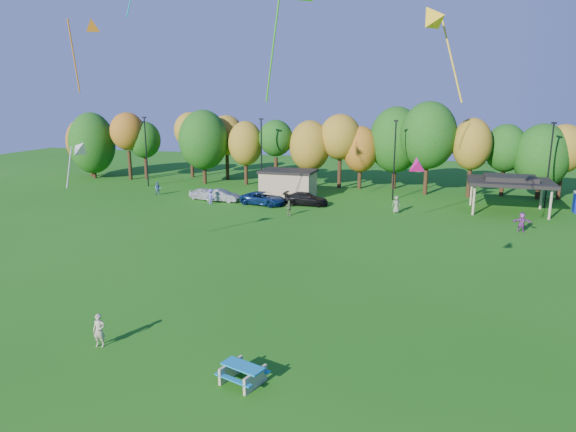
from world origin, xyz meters
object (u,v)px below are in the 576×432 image
(car_c, at_px, (263,198))
(picnic_table, at_px, (243,373))
(car_d, at_px, (306,199))
(kite_flyer, at_px, (99,331))
(car_a, at_px, (205,194))
(car_b, at_px, (221,196))

(car_c, bearing_deg, picnic_table, -151.17)
(picnic_table, relative_size, car_d, 0.45)
(kite_flyer, bearing_deg, car_a, 97.49)
(picnic_table, distance_m, car_b, 38.26)
(picnic_table, xyz_separation_m, car_b, (-16.27, 34.62, 0.22))
(picnic_table, height_order, car_b, car_b)
(picnic_table, bearing_deg, kite_flyer, -169.79)
(car_b, bearing_deg, car_d, -85.29)
(picnic_table, relative_size, car_c, 0.43)
(picnic_table, height_order, car_a, car_a)
(kite_flyer, distance_m, car_c, 33.45)
(car_a, height_order, car_b, car_a)
(car_a, distance_m, car_d, 11.96)
(kite_flyer, relative_size, car_c, 0.32)
(car_b, distance_m, car_d, 9.76)
(car_a, relative_size, car_d, 0.82)
(car_d, bearing_deg, car_c, 101.47)
(kite_flyer, height_order, car_b, kite_flyer)
(car_b, height_order, car_c, car_c)
(car_a, bearing_deg, car_b, -82.19)
(car_d, bearing_deg, kite_flyer, 175.78)
(picnic_table, bearing_deg, car_a, 135.55)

